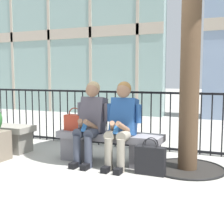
# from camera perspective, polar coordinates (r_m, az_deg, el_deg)

# --- Properties ---
(ground_plane) EXTENTS (60.00, 60.00, 0.00)m
(ground_plane) POSITION_cam_1_polar(r_m,az_deg,el_deg) (4.71, -0.49, -9.23)
(ground_plane) COLOR #9E9B93
(stone_bench) EXTENTS (1.60, 0.44, 0.45)m
(stone_bench) POSITION_cam_1_polar(r_m,az_deg,el_deg) (4.65, -0.49, -6.01)
(stone_bench) COLOR slate
(stone_bench) RESTS_ON ground
(seated_person_with_phone) EXTENTS (0.52, 0.66, 1.21)m
(seated_person_with_phone) POSITION_cam_1_polar(r_m,az_deg,el_deg) (4.57, -3.98, -1.40)
(seated_person_with_phone) COLOR #383D4C
(seated_person_with_phone) RESTS_ON ground
(seated_person_companion) EXTENTS (0.52, 0.66, 1.21)m
(seated_person_companion) POSITION_cam_1_polar(r_m,az_deg,el_deg) (4.37, 1.77, -1.75)
(seated_person_companion) COLOR gray
(seated_person_companion) RESTS_ON ground
(handbag_on_bench) EXTENTS (0.31, 0.16, 0.36)m
(handbag_on_bench) POSITION_cam_1_polar(r_m,az_deg,el_deg) (4.84, -6.83, -1.85)
(handbag_on_bench) COLOR #B23823
(handbag_on_bench) RESTS_ON stone_bench
(shopping_bag) EXTENTS (0.40, 0.13, 0.49)m
(shopping_bag) POSITION_cam_1_polar(r_m,az_deg,el_deg) (4.12, 7.06, -8.76)
(shopping_bag) COLOR black
(shopping_bag) RESTS_ON ground
(plaza_railing) EXTENTS (8.12, 0.04, 1.03)m
(plaza_railing) POSITION_cam_1_polar(r_m,az_deg,el_deg) (5.54, 3.82, -1.38)
(plaza_railing) COLOR black
(plaza_railing) RESTS_ON ground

